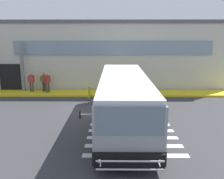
{
  "coord_description": "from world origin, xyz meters",
  "views": [
    {
      "loc": [
        1.09,
        -15.23,
        4.82
      ],
      "look_at": [
        0.99,
        -0.18,
        1.5
      ],
      "focal_mm": 39.26,
      "sensor_mm": 36.0,
      "label": 1
    }
  ],
  "objects_px": {
    "passenger_near_column": "(31,81)",
    "safety_bollard_yellow": "(89,92)",
    "entry_support_column": "(22,67)",
    "bus_main_foreground": "(124,100)",
    "passenger_by_doorway": "(43,80)",
    "passenger_at_curb_edge": "(47,81)"
  },
  "relations": [
    {
      "from": "passenger_near_column",
      "to": "passenger_at_curb_edge",
      "type": "xyz_separation_m",
      "value": [
        1.41,
        -0.2,
        0.0
      ]
    },
    {
      "from": "entry_support_column",
      "to": "bus_main_foreground",
      "type": "xyz_separation_m",
      "value": [
        8.32,
        -7.61,
        -0.88
      ]
    },
    {
      "from": "bus_main_foreground",
      "to": "passenger_by_doorway",
      "type": "distance_m",
      "value": 9.87
    },
    {
      "from": "entry_support_column",
      "to": "safety_bollard_yellow",
      "type": "bearing_deg",
      "value": -17.16
    },
    {
      "from": "passenger_by_doorway",
      "to": "safety_bollard_yellow",
      "type": "distance_m",
      "value": 4.39
    },
    {
      "from": "passenger_by_doorway",
      "to": "safety_bollard_yellow",
      "type": "height_order",
      "value": "passenger_by_doorway"
    },
    {
      "from": "entry_support_column",
      "to": "passenger_at_curb_edge",
      "type": "distance_m",
      "value": 2.55
    },
    {
      "from": "passenger_at_curb_edge",
      "to": "passenger_near_column",
      "type": "bearing_deg",
      "value": 171.88
    },
    {
      "from": "entry_support_column",
      "to": "passenger_by_doorway",
      "type": "distance_m",
      "value": 2.11
    },
    {
      "from": "passenger_near_column",
      "to": "passenger_at_curb_edge",
      "type": "bearing_deg",
      "value": -8.12
    },
    {
      "from": "bus_main_foreground",
      "to": "safety_bollard_yellow",
      "type": "bearing_deg",
      "value": 113.21
    },
    {
      "from": "passenger_near_column",
      "to": "entry_support_column",
      "type": "bearing_deg",
      "value": 155.51
    },
    {
      "from": "passenger_near_column",
      "to": "bus_main_foreground",
      "type": "bearing_deg",
      "value": -43.93
    },
    {
      "from": "passenger_near_column",
      "to": "safety_bollard_yellow",
      "type": "bearing_deg",
      "value": -15.93
    },
    {
      "from": "entry_support_column",
      "to": "bus_main_foreground",
      "type": "height_order",
      "value": "entry_support_column"
    },
    {
      "from": "entry_support_column",
      "to": "bus_main_foreground",
      "type": "bearing_deg",
      "value": -42.45
    },
    {
      "from": "passenger_at_curb_edge",
      "to": "safety_bollard_yellow",
      "type": "xyz_separation_m",
      "value": [
        3.61,
        -1.23,
        -0.63
      ]
    },
    {
      "from": "passenger_near_column",
      "to": "passenger_by_doorway",
      "type": "relative_size",
      "value": 1.0
    },
    {
      "from": "entry_support_column",
      "to": "passenger_at_curb_edge",
      "type": "relative_size",
      "value": 2.47
    },
    {
      "from": "passenger_near_column",
      "to": "safety_bollard_yellow",
      "type": "height_order",
      "value": "passenger_near_column"
    },
    {
      "from": "passenger_by_doorway",
      "to": "passenger_at_curb_edge",
      "type": "height_order",
      "value": "same"
    },
    {
      "from": "entry_support_column",
      "to": "passenger_at_curb_edge",
      "type": "xyz_separation_m",
      "value": [
        2.21,
        -0.57,
        -1.14
      ]
    }
  ]
}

